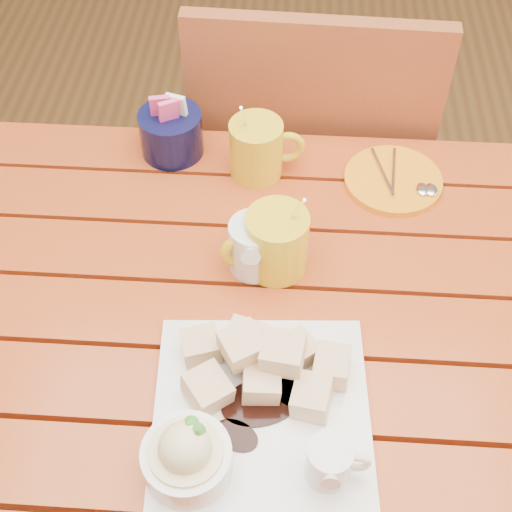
# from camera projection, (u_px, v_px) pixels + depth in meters

# --- Properties ---
(table) EXTENTS (1.20, 0.79, 0.75)m
(table) POSITION_uv_depth(u_px,v_px,m) (249.00, 358.00, 1.08)
(table) COLOR #913A12
(table) RESTS_ON ground
(dessert_plate) EXTENTS (0.29, 0.29, 0.11)m
(dessert_plate) POSITION_uv_depth(u_px,v_px,m) (246.00, 414.00, 0.87)
(dessert_plate) COLOR white
(dessert_plate) RESTS_ON table
(coffee_mug_left) EXTENTS (0.13, 0.09, 0.15)m
(coffee_mug_left) POSITION_uv_depth(u_px,v_px,m) (275.00, 242.00, 1.02)
(coffee_mug_left) COLOR gold
(coffee_mug_left) RESTS_ON table
(coffee_mug_right) EXTENTS (0.12, 0.09, 0.15)m
(coffee_mug_right) POSITION_uv_depth(u_px,v_px,m) (258.00, 148.00, 1.15)
(coffee_mug_right) COLOR gold
(coffee_mug_right) RESTS_ON table
(cream_pitcher) EXTENTS (0.10, 0.09, 0.09)m
(cream_pitcher) POSITION_uv_depth(u_px,v_px,m) (256.00, 246.00, 1.02)
(cream_pitcher) COLOR white
(cream_pitcher) RESTS_ON table
(sugar_caddy) EXTENTS (0.11, 0.11, 0.12)m
(sugar_caddy) POSITION_uv_depth(u_px,v_px,m) (171.00, 132.00, 1.19)
(sugar_caddy) COLOR black
(sugar_caddy) RESTS_ON table
(orange_saucer) EXTENTS (0.16, 0.16, 0.02)m
(orange_saucer) POSITION_uv_depth(u_px,v_px,m) (394.00, 180.00, 1.17)
(orange_saucer) COLOR orange
(orange_saucer) RESTS_ON table
(chair_far) EXTENTS (0.46, 0.46, 0.95)m
(chair_far) POSITION_uv_depth(u_px,v_px,m) (308.00, 165.00, 1.52)
(chair_far) COLOR brown
(chair_far) RESTS_ON ground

